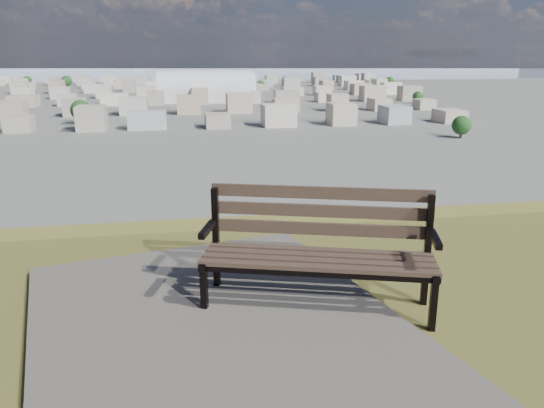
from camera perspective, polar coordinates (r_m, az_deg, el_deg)
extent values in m
cube|color=#473729|center=(3.88, 4.81, -6.85)|extent=(1.70, 0.60, 0.03)
cube|color=#473729|center=(3.98, 4.89, -6.21)|extent=(1.70, 0.60, 0.03)
cube|color=#473729|center=(4.09, 4.97, -5.60)|extent=(1.70, 0.60, 0.03)
cube|color=#473729|center=(4.20, 5.05, -5.02)|extent=(1.70, 0.60, 0.03)
cube|color=#473729|center=(4.22, 5.14, -2.67)|extent=(1.68, 0.56, 0.10)
cube|color=#473729|center=(4.20, 5.21, -0.73)|extent=(1.68, 0.56, 0.10)
cube|color=#473729|center=(4.19, 5.27, 1.21)|extent=(1.68, 0.56, 0.10)
cube|color=black|center=(4.06, -7.31, -9.12)|extent=(0.06, 0.07, 0.43)
cube|color=black|center=(4.35, -6.03, -4.03)|extent=(0.06, 0.07, 0.90)
cube|color=black|center=(4.16, -6.73, -5.69)|extent=(0.19, 0.48, 0.05)
cube|color=black|center=(4.04, -7.01, -2.73)|extent=(0.15, 0.35, 0.04)
cube|color=black|center=(4.00, 16.97, -10.12)|extent=(0.06, 0.07, 0.43)
cube|color=black|center=(4.29, 16.36, -4.88)|extent=(0.06, 0.07, 0.90)
cube|color=black|center=(4.10, 16.76, -6.61)|extent=(0.19, 0.48, 0.05)
cube|color=black|center=(3.98, 17.14, -3.63)|extent=(0.15, 0.35, 0.04)
cube|color=black|center=(3.88, 4.78, -7.50)|extent=(1.68, 0.56, 0.04)
cube|color=black|center=(4.23, 5.04, -5.53)|extent=(1.68, 0.56, 0.04)
cube|color=#57544C|center=(3.76, -4.85, -14.38)|extent=(3.27, 4.08, 0.07)
cube|color=silver|center=(314.50, -7.00, 11.40)|extent=(56.61, 27.02, 6.13)
cylinder|color=silver|center=(314.28, -7.02, 11.96)|extent=(56.61, 27.02, 23.28)
cube|color=silver|center=(211.21, -26.10, 7.90)|extent=(11.00, 11.00, 7.00)
cube|color=#A2988B|center=(205.91, -19.63, 8.43)|extent=(11.00, 11.00, 7.00)
cube|color=#BCA595|center=(203.31, -12.88, 8.86)|extent=(11.00, 11.00, 7.00)
cube|color=#A7A7AC|center=(203.54, -6.04, 9.17)|extent=(11.00, 11.00, 7.00)
cube|color=#BDB19A|center=(206.57, 0.71, 9.35)|extent=(11.00, 11.00, 7.00)
cube|color=tan|center=(212.28, 7.17, 9.41)|extent=(11.00, 11.00, 7.00)
cube|color=beige|center=(220.48, 13.23, 9.36)|extent=(11.00, 11.00, 7.00)
cube|color=beige|center=(230.89, 18.80, 9.21)|extent=(11.00, 11.00, 7.00)
cube|color=#BCA595|center=(262.34, -25.75, 9.20)|extent=(11.00, 11.00, 7.00)
cube|color=#A7A7AC|center=(256.97, -20.53, 9.65)|extent=(11.00, 11.00, 7.00)
cube|color=#BDB19A|center=(253.76, -15.13, 10.03)|extent=(11.00, 11.00, 7.00)
cube|color=tan|center=(252.80, -9.62, 10.33)|extent=(11.00, 11.00, 7.00)
cube|color=beige|center=(254.12, -4.12, 10.54)|extent=(11.00, 11.00, 7.00)
cube|color=beige|center=(257.67, 1.29, 10.65)|extent=(11.00, 11.00, 7.00)
cube|color=silver|center=(263.37, 6.51, 10.66)|extent=(11.00, 11.00, 7.00)
cube|color=#A2988B|center=(271.09, 11.47, 10.60)|extent=(11.00, 11.00, 7.00)
cube|color=#BCA595|center=(280.65, 16.12, 10.47)|extent=(11.00, 11.00, 7.00)
cube|color=tan|center=(313.56, -25.51, 10.07)|extent=(11.00, 11.00, 7.00)
cube|color=beige|center=(308.14, -21.15, 10.47)|extent=(11.00, 11.00, 7.00)
cube|color=beige|center=(304.53, -16.64, 10.81)|extent=(11.00, 11.00, 7.00)
cube|color=silver|center=(302.78, -12.05, 11.09)|extent=(11.00, 11.00, 7.00)
cube|color=#A2988B|center=(302.93, -7.43, 11.30)|extent=(11.00, 11.00, 7.00)
cube|color=#BCA595|center=(304.98, -2.83, 11.44)|extent=(11.00, 11.00, 7.00)
cube|color=#A7A7AC|center=(308.88, 1.68, 11.51)|extent=(11.00, 11.00, 7.00)
cube|color=#BDB19A|center=(314.57, 6.06, 11.51)|extent=(11.00, 11.00, 7.00)
cube|color=tan|center=(321.95, 10.25, 11.45)|extent=(11.00, 11.00, 7.00)
cube|color=beige|center=(330.91, 14.24, 11.33)|extent=(11.00, 11.00, 7.00)
cube|color=#A2988B|center=(364.83, -25.33, 10.70)|extent=(11.00, 11.00, 7.00)
cube|color=#BCA595|center=(359.39, -21.58, 11.05)|extent=(11.00, 11.00, 7.00)
cube|color=#A7A7AC|center=(355.49, -17.73, 11.36)|extent=(11.00, 11.00, 7.00)
cube|color=#BDB19A|center=(353.18, -13.79, 11.62)|extent=(11.00, 11.00, 7.00)
cube|color=tan|center=(352.49, -9.82, 11.83)|extent=(11.00, 11.00, 7.00)
cube|color=beige|center=(353.44, -5.84, 11.99)|extent=(11.00, 11.00, 7.00)
cube|color=beige|center=(356.00, -1.90, 12.09)|extent=(11.00, 11.00, 7.00)
cube|color=silver|center=(360.15, 1.97, 12.13)|extent=(11.00, 11.00, 7.00)
cube|color=#A2988B|center=(365.83, 5.73, 12.12)|extent=(11.00, 11.00, 7.00)
cube|color=#BCA595|center=(372.97, 9.37, 12.06)|extent=(11.00, 11.00, 7.00)
cube|color=#A7A7AC|center=(381.48, 12.85, 11.96)|extent=(11.00, 11.00, 7.00)
cube|color=beige|center=(416.14, -25.20, 11.17)|extent=(11.00, 11.00, 7.00)
cube|color=beige|center=(410.68, -21.91, 11.48)|extent=(11.00, 11.00, 7.00)
cube|color=silver|center=(406.56, -18.54, 11.77)|extent=(11.00, 11.00, 7.00)
cube|color=#A2988B|center=(403.83, -15.10, 12.01)|extent=(11.00, 11.00, 7.00)
cube|color=#BCA595|center=(402.52, -11.63, 12.22)|extent=(11.00, 11.00, 7.00)
cube|color=#A7A7AC|center=(402.63, -8.13, 12.38)|extent=(11.00, 11.00, 7.00)
cube|color=#BDB19A|center=(404.17, -4.65, 12.49)|extent=(11.00, 11.00, 7.00)
cube|color=tan|center=(407.12, -1.21, 12.56)|extent=(11.00, 11.00, 7.00)
cube|color=beige|center=(411.45, 2.18, 12.59)|extent=(11.00, 11.00, 7.00)
cube|color=beige|center=(417.12, 5.48, 12.58)|extent=(11.00, 11.00, 7.00)
cube|color=silver|center=(424.08, 8.69, 12.52)|extent=(11.00, 11.00, 7.00)
cube|color=#A2988B|center=(432.26, 11.78, 12.44)|extent=(11.00, 11.00, 7.00)
cube|color=#BDB19A|center=(467.48, -25.10, 11.54)|extent=(11.00, 11.00, 7.00)
cube|color=tan|center=(462.00, -22.17, 11.82)|extent=(11.00, 11.00, 7.00)
cube|color=beige|center=(457.72, -19.18, 12.08)|extent=(11.00, 11.00, 7.00)
cube|color=beige|center=(454.66, -16.13, 12.31)|extent=(11.00, 11.00, 7.00)
cube|color=silver|center=(452.85, -13.04, 12.51)|extent=(11.00, 11.00, 7.00)
cube|color=#A2988B|center=(452.32, -9.93, 12.67)|extent=(11.00, 11.00, 7.00)
cube|color=#BCA595|center=(453.05, -6.82, 12.79)|extent=(11.00, 11.00, 7.00)
cube|color=#A7A7AC|center=(455.06, -3.72, 12.88)|extent=(11.00, 11.00, 7.00)
cube|color=#BDB19A|center=(458.31, -0.66, 12.94)|extent=(11.00, 11.00, 7.00)
cube|color=tan|center=(462.79, 2.35, 12.95)|extent=(11.00, 11.00, 7.00)
cube|color=beige|center=(468.45, 5.29, 12.93)|extent=(11.00, 11.00, 7.00)
cube|color=beige|center=(475.26, 8.16, 12.89)|extent=(11.00, 11.00, 7.00)
cube|color=silver|center=(483.17, 10.94, 12.81)|extent=(11.00, 11.00, 7.00)
cube|color=#A7A7AC|center=(518.83, -25.02, 11.84)|extent=(11.00, 11.00, 7.00)
cube|color=#BDB19A|center=(513.34, -22.38, 12.10)|extent=(11.00, 11.00, 7.00)
cube|color=tan|center=(508.92, -19.68, 12.33)|extent=(11.00, 11.00, 7.00)
cube|color=beige|center=(505.60, -16.94, 12.55)|extent=(11.00, 11.00, 7.00)
cube|color=beige|center=(503.41, -14.17, 12.73)|extent=(11.00, 11.00, 7.00)
cube|color=silver|center=(502.36, -11.37, 12.89)|extent=(11.00, 11.00, 7.00)
cube|color=#A2988B|center=(502.45, -8.57, 13.02)|extent=(11.00, 11.00, 7.00)
cube|color=#BCA595|center=(503.68, -5.76, 13.12)|extent=(11.00, 11.00, 7.00)
cube|color=#A7A7AC|center=(506.05, -2.98, 13.19)|extent=(11.00, 11.00, 7.00)
cube|color=#BDB19A|center=(509.54, -0.23, 13.23)|extent=(11.00, 11.00, 7.00)
cube|color=tan|center=(514.13, 2.48, 13.24)|extent=(11.00, 11.00, 7.00)
cube|color=beige|center=(519.79, 5.14, 13.22)|extent=(11.00, 11.00, 7.00)
cube|color=beige|center=(526.49, 7.73, 13.18)|extent=(11.00, 11.00, 7.00)
cube|color=silver|center=(534.17, 10.25, 13.11)|extent=(11.00, 11.00, 7.00)
cube|color=#A7A7AC|center=(570.20, -24.95, 12.08)|extent=(11.00, 11.00, 7.00)
cube|color=#BDB19A|center=(564.69, -22.55, 12.32)|extent=(11.00, 11.00, 7.00)
cube|color=tan|center=(560.17, -20.10, 12.54)|extent=(11.00, 11.00, 7.00)
cube|color=beige|center=(556.64, -17.61, 12.74)|extent=(11.00, 11.00, 7.00)
cube|color=beige|center=(554.13, -15.09, 12.92)|extent=(11.00, 11.00, 7.00)
cube|color=silver|center=(552.65, -12.55, 13.07)|extent=(11.00, 11.00, 7.00)
cube|color=#A2988B|center=(552.21, -10.00, 13.20)|extent=(11.00, 11.00, 7.00)
cube|color=#BCA595|center=(552.81, -7.45, 13.31)|extent=(11.00, 11.00, 7.00)
cube|color=#A7A7AC|center=(554.45, -4.90, 13.39)|extent=(11.00, 11.00, 7.00)
cube|color=#BDB19A|center=(557.13, -2.37, 13.44)|extent=(11.00, 11.00, 7.00)
cube|color=tan|center=(560.81, 0.13, 13.47)|extent=(11.00, 11.00, 7.00)
cube|color=beige|center=(565.50, 2.59, 13.48)|extent=(11.00, 11.00, 7.00)
cube|color=beige|center=(571.15, 5.01, 13.46)|extent=(11.00, 11.00, 7.00)
cube|color=silver|center=(577.75, 7.37, 13.42)|extent=(11.00, 11.00, 7.00)
cube|color=#A2988B|center=(585.25, 9.68, 13.36)|extent=(11.00, 11.00, 7.00)
cylinder|color=#37251B|center=(187.78, 19.63, 7.03)|extent=(0.80, 0.80, 2.10)
sphere|color=#133819|center=(187.37, 19.72, 7.98)|extent=(6.30, 6.30, 6.30)
cylinder|color=#37251B|center=(226.41, -19.78, 8.46)|extent=(0.80, 0.80, 2.70)
sphere|color=#133819|center=(225.99, -19.88, 9.48)|extent=(8.10, 8.10, 8.10)
cylinder|color=#37251B|center=(312.13, 15.36, 10.55)|extent=(0.80, 0.80, 1.95)
sphere|color=#133819|center=(311.90, 15.40, 11.08)|extent=(5.85, 5.85, 5.85)
cylinder|color=#37251B|center=(407.26, -1.20, 12.23)|extent=(0.80, 0.80, 2.25)
sphere|color=#133819|center=(407.06, -1.21, 12.70)|extent=(6.75, 6.75, 6.75)
cylinder|color=#37251B|center=(470.73, -21.17, 11.72)|extent=(0.80, 0.80, 2.85)
sphere|color=#133819|center=(470.52, -21.23, 12.24)|extent=(8.55, 8.55, 8.55)
cylinder|color=#37251B|center=(518.44, -24.77, 11.61)|extent=(0.80, 0.80, 2.40)
sphere|color=#133819|center=(518.28, -24.82, 12.00)|extent=(7.20, 7.20, 7.20)
cylinder|color=#37251B|center=(305.70, -2.06, 11.00)|extent=(0.80, 0.80, 2.10)
sphere|color=#133819|center=(305.45, -2.07, 11.59)|extent=(6.30, 6.30, 6.30)
cylinder|color=#37251B|center=(456.12, 12.51, 12.28)|extent=(0.80, 0.80, 2.55)
sphere|color=#133819|center=(455.92, 12.54, 12.76)|extent=(7.65, 7.65, 7.65)
cube|color=#8B9CB1|center=(902.11, -10.11, 13.92)|extent=(2400.00, 700.00, 0.12)
cube|color=#9FA9C6|center=(1409.11, -27.25, 14.20)|extent=(600.00, 220.00, 55.00)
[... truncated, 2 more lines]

